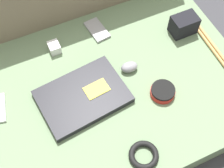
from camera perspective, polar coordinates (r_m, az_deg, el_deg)
ground_plane at (r=1.31m, az=0.00°, el=-2.90°), size 8.00×8.00×0.00m
couch_seat at (r=1.26m, az=0.00°, el=-1.74°), size 1.07×0.77×0.11m
laptop at (r=1.18m, az=-5.35°, el=-2.24°), size 0.34×0.26×0.03m
computer_mouse at (r=1.24m, az=3.19°, el=3.12°), size 0.07×0.05×0.04m
speaker_puck at (r=1.20m, az=9.26°, el=-1.36°), size 0.10×0.10×0.03m
phone_black at (r=1.37m, az=-2.77°, el=9.86°), size 0.08×0.13×0.01m
camera_pouch at (r=1.38m, az=13.00°, el=10.52°), size 0.11×0.07×0.08m
charger_brick at (r=1.31m, az=-10.49°, el=6.59°), size 0.04×0.05×0.04m
cable_coil at (r=1.09m, az=5.82°, el=-12.83°), size 0.10×0.10×0.02m
drumstick_pair at (r=1.39m, az=17.36°, el=7.27°), size 0.04×0.35×0.01m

